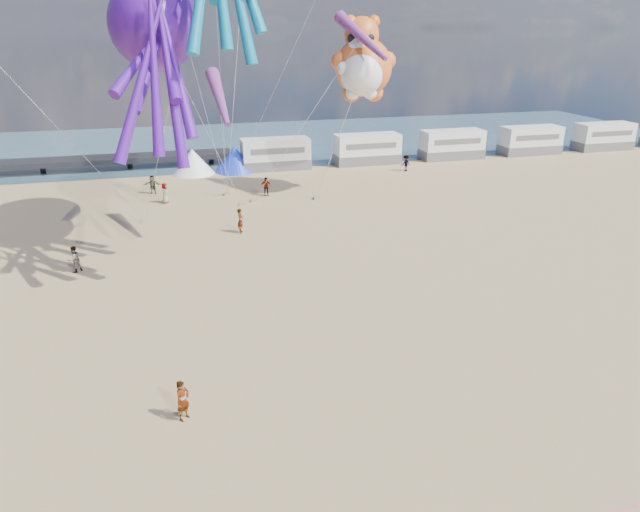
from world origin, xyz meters
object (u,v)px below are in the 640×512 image
at_px(beachgoer_2, 406,163).
at_px(sandbag_b, 242,204).
at_px(windsock_right, 219,98).
at_px(motorhome_4, 604,136).
at_px(tent_white, 193,161).
at_px(beachgoer_5, 240,221).
at_px(standing_person, 183,400).
at_px(sandbag_c, 317,198).
at_px(sandbag_a, 145,222).
at_px(beachgoer_0, 165,193).
at_px(motorhome_3, 530,140).
at_px(kite_teddy_orange, 364,68).
at_px(tent_blue, 235,159).
at_px(beachgoer_4, 153,185).
at_px(beachgoer_3, 266,186).
at_px(motorhome_0, 276,154).
at_px(motorhome_2, 452,144).
at_px(sandbag_d, 254,200).
at_px(sandbag_e, 227,194).
at_px(kite_octopus_purple, 154,24).
at_px(motorhome_1, 367,149).
at_px(beachgoer_1, 74,259).
at_px(kite_panda, 362,73).
at_px(windsock_mid, 362,37).

distance_m(beachgoer_2, sandbag_b, 18.51).
distance_m(beachgoer_2, windsock_right, 25.30).
distance_m(motorhome_4, tent_white, 46.00).
bearing_deg(sandbag_b, beachgoer_5, -98.23).
height_order(standing_person, sandbag_c, standing_person).
bearing_deg(sandbag_a, beachgoer_0, 72.86).
xyz_separation_m(motorhome_3, kite_teddy_orange, (-23.31, -10.73, 8.63)).
bearing_deg(sandbag_b, tent_blue, 85.56).
height_order(beachgoer_4, sandbag_c, beachgoer_4).
distance_m(beachgoer_0, sandbag_a, 5.13).
xyz_separation_m(tent_white, beachgoer_3, (5.40, -9.34, -0.41)).
height_order(tent_blue, sandbag_c, tent_blue).
bearing_deg(tent_blue, motorhome_0, 0.00).
relative_size(motorhome_2, sandbag_c, 13.20).
xyz_separation_m(sandbag_d, sandbag_e, (-1.87, 2.54, 0.00)).
xyz_separation_m(tent_blue, kite_octopus_purple, (-6.18, -20.29, 11.97)).
xyz_separation_m(tent_white, beachgoer_0, (-2.72, -9.39, -0.39)).
bearing_deg(tent_blue, kite_octopus_purple, -106.93).
relative_size(motorhome_1, beachgoer_0, 4.09).
relative_size(motorhome_4, beachgoer_1, 4.24).
height_order(standing_person, beachgoer_2, standing_person).
relative_size(tent_blue, standing_person, 2.57).
distance_m(beachgoer_1, kite_panda, 24.90).
height_order(motorhome_0, beachgoer_2, motorhome_0).
relative_size(motorhome_4, beachgoer_2, 4.28).
relative_size(tent_blue, beachgoer_1, 2.57).
distance_m(tent_white, sandbag_c, 14.72).
distance_m(motorhome_0, beachgoer_4, 13.30).
bearing_deg(sandbag_e, beachgoer_4, 160.94).
height_order(motorhome_0, sandbag_c, motorhome_0).
distance_m(motorhome_1, sandbag_e, 17.41).
relative_size(beachgoer_5, sandbag_d, 3.39).
relative_size(beachgoer_4, kite_teddy_orange, 0.20).
bearing_deg(beachgoer_4, motorhome_4, 19.49).
relative_size(motorhome_0, sandbag_b, 13.20).
bearing_deg(beachgoer_4, windsock_mid, -7.73).
bearing_deg(windsock_right, standing_person, -104.59).
bearing_deg(kite_panda, sandbag_b, 154.92).
relative_size(standing_person, sandbag_e, 3.12).
bearing_deg(sandbag_c, motorhome_1, 54.03).
xyz_separation_m(beachgoer_3, sandbag_d, (-1.25, -1.56, -0.68)).
bearing_deg(beachgoer_2, kite_panda, 28.90).
bearing_deg(beachgoer_5, sandbag_a, 74.08).
xyz_separation_m(sandbag_b, windsock_mid, (9.38, -0.58, 12.26)).
bearing_deg(tent_white, beachgoer_0, -106.15).
bearing_deg(beachgoer_2, kite_teddy_orange, 26.81).
relative_size(motorhome_3, beachgoer_0, 4.09).
bearing_deg(motorhome_1, beachgoer_0, -155.10).
distance_m(motorhome_0, motorhome_1, 9.50).
bearing_deg(beachgoer_4, tent_blue, 51.53).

